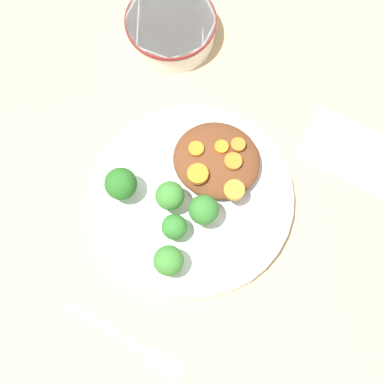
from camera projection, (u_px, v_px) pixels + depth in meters
The scene contains 17 objects.
ground_plane at pixel (192, 201), 0.86m from camera, with size 4.00×4.00×0.00m, color tan.
plate at pixel (192, 198), 0.85m from camera, with size 0.27×0.27×0.02m.
dip_bowl at pixel (171, 27), 0.93m from camera, with size 0.13×0.13×0.04m.
stew_mound at pixel (217, 160), 0.85m from camera, with size 0.12×0.11×0.03m, color brown.
broccoli_floret_0 at pixel (170, 196), 0.81m from camera, with size 0.04×0.04×0.05m.
broccoli_floret_1 at pixel (121, 184), 0.82m from camera, with size 0.04×0.04×0.06m.
broccoli_floret_2 at pixel (204, 211), 0.80m from camera, with size 0.04×0.04×0.06m.
broccoli_floret_3 at pixel (176, 228), 0.80m from camera, with size 0.03×0.03×0.04m.
broccoli_floret_4 at pixel (169, 261), 0.79m from camera, with size 0.04×0.04×0.05m.
carrot_slice_0 at pixel (197, 174), 0.82m from camera, with size 0.03×0.03×0.01m, color orange.
carrot_slice_1 at pixel (196, 149), 0.83m from camera, with size 0.02×0.02×0.00m, color orange.
carrot_slice_2 at pixel (233, 161), 0.83m from camera, with size 0.02×0.02×0.00m, color orange.
carrot_slice_3 at pixel (234, 190), 0.81m from camera, with size 0.03×0.03×0.01m, color orange.
carrot_slice_4 at pixel (238, 145), 0.84m from camera, with size 0.02×0.02×0.00m, color orange.
carrot_slice_5 at pixel (222, 147), 0.83m from camera, with size 0.02×0.02×0.00m, color orange.
fork at pixel (137, 346), 0.79m from camera, with size 0.17×0.04×0.01m.
napkin at pixel (351, 151), 0.89m from camera, with size 0.14×0.10×0.01m.
Camera 1 is at (0.11, -0.27, 0.81)m, focal length 60.00 mm.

